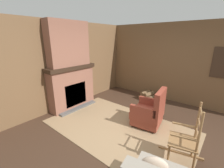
{
  "coord_description": "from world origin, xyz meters",
  "views": [
    {
      "loc": [
        1.48,
        -2.66,
        2.14
      ],
      "look_at": [
        -1.07,
        0.46,
        0.9
      ],
      "focal_mm": 24.0,
      "sensor_mm": 36.0,
      "label": 1
    }
  ],
  "objects_px": {
    "oil_lamp_vase": "(53,65)",
    "rocking_chair": "(185,144)",
    "decorative_plate_on_mantel": "(68,62)",
    "firewood_stack": "(147,96)",
    "storage_case": "(75,62)",
    "armchair": "(149,113)"
  },
  "relations": [
    {
      "from": "firewood_stack",
      "to": "oil_lamp_vase",
      "type": "bearing_deg",
      "value": -121.61
    },
    {
      "from": "firewood_stack",
      "to": "storage_case",
      "type": "relative_size",
      "value": 2.66
    },
    {
      "from": "firewood_stack",
      "to": "rocking_chair",
      "type": "bearing_deg",
      "value": -51.15
    },
    {
      "from": "armchair",
      "to": "decorative_plate_on_mantel",
      "type": "height_order",
      "value": "decorative_plate_on_mantel"
    },
    {
      "from": "oil_lamp_vase",
      "to": "rocking_chair",
      "type": "bearing_deg",
      "value": 5.72
    },
    {
      "from": "oil_lamp_vase",
      "to": "storage_case",
      "type": "xyz_separation_m",
      "value": [
        0.0,
        0.76,
        -0.03
      ]
    },
    {
      "from": "rocking_chair",
      "to": "decorative_plate_on_mantel",
      "type": "relative_size",
      "value": 4.68
    },
    {
      "from": "rocking_chair",
      "to": "decorative_plate_on_mantel",
      "type": "bearing_deg",
      "value": -16.74
    },
    {
      "from": "armchair",
      "to": "firewood_stack",
      "type": "xyz_separation_m",
      "value": [
        -0.83,
        1.56,
        -0.22
      ]
    },
    {
      "from": "armchair",
      "to": "oil_lamp_vase",
      "type": "distance_m",
      "value": 2.88
    },
    {
      "from": "firewood_stack",
      "to": "decorative_plate_on_mantel",
      "type": "relative_size",
      "value": 2.3
    },
    {
      "from": "storage_case",
      "to": "oil_lamp_vase",
      "type": "bearing_deg",
      "value": -90.01
    },
    {
      "from": "firewood_stack",
      "to": "decorative_plate_on_mantel",
      "type": "xyz_separation_m",
      "value": [
        -1.63,
        -2.11,
        1.33
      ]
    },
    {
      "from": "storage_case",
      "to": "decorative_plate_on_mantel",
      "type": "height_order",
      "value": "decorative_plate_on_mantel"
    },
    {
      "from": "firewood_stack",
      "to": "oil_lamp_vase",
      "type": "xyz_separation_m",
      "value": [
        -1.61,
        -2.62,
        1.31
      ]
    },
    {
      "from": "armchair",
      "to": "oil_lamp_vase",
      "type": "relative_size",
      "value": 3.62
    },
    {
      "from": "armchair",
      "to": "rocking_chair",
      "type": "height_order",
      "value": "rocking_chair"
    },
    {
      "from": "rocking_chair",
      "to": "storage_case",
      "type": "height_order",
      "value": "storage_case"
    },
    {
      "from": "rocking_chair",
      "to": "armchair",
      "type": "bearing_deg",
      "value": -49.44
    },
    {
      "from": "rocking_chair",
      "to": "decorative_plate_on_mantel",
      "type": "distance_m",
      "value": 3.63
    },
    {
      "from": "armchair",
      "to": "rocking_chair",
      "type": "relative_size",
      "value": 0.87
    },
    {
      "from": "firewood_stack",
      "to": "decorative_plate_on_mantel",
      "type": "height_order",
      "value": "decorative_plate_on_mantel"
    }
  ]
}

